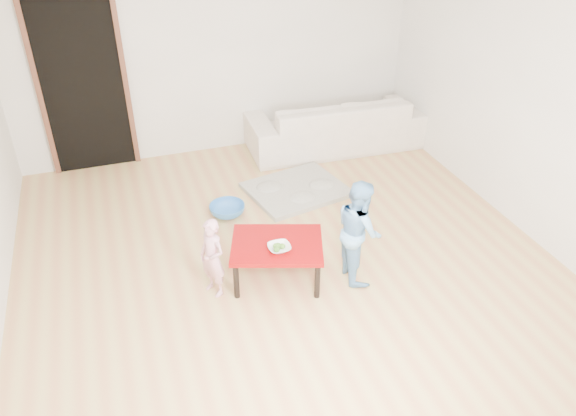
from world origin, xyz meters
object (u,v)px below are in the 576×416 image
sofa (335,123)px  red_table (277,261)px  child_pink (212,258)px  basin (227,210)px  bowl (279,248)px  child_blue (359,230)px

sofa → red_table: bearing=59.1°
child_pink → basin: 1.30m
bowl → basin: (-0.17, 1.31, -0.37)m
red_table → child_blue: size_ratio=0.82×
red_table → child_blue: child_blue is taller
basin → child_pink: bearing=-108.5°
sofa → child_blue: bearing=73.8°
sofa → child_blue: size_ratio=2.31×
basin → child_blue: bearing=-56.9°
sofa → red_table: sofa is taller
child_blue → bowl: bearing=89.6°
sofa → bowl: bearing=60.0°
red_table → child_blue: bearing=-13.3°
sofa → red_table: 2.87m
bowl → child_pink: (-0.57, 0.11, -0.05)m
child_pink → basin: size_ratio=1.96×
sofa → child_blue: (-0.86, -2.57, 0.16)m
bowl → child_blue: 0.73m
bowl → child_blue: bearing=-5.0°
red_table → basin: red_table is taller
red_table → basin: 1.23m
child_blue → basin: 1.69m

